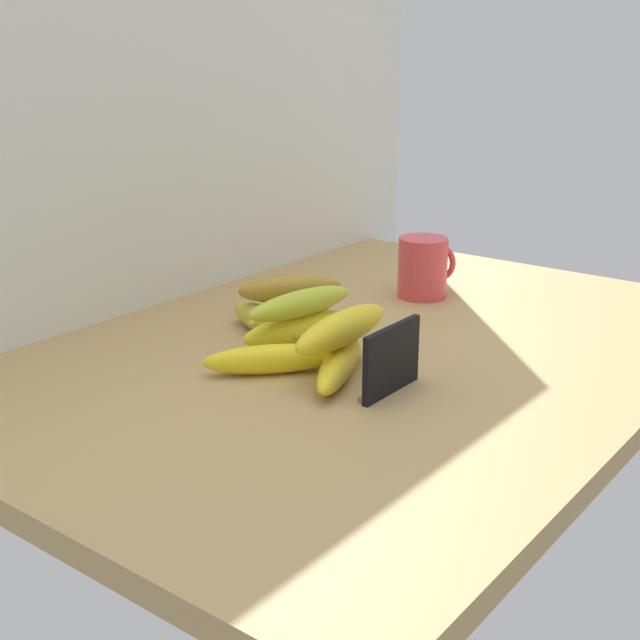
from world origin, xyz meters
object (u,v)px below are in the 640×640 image
at_px(chalkboard_sign, 391,362).
at_px(banana_6, 291,288).
at_px(coffee_mug, 424,267).
at_px(banana_7, 301,303).
at_px(banana_3, 299,329).
at_px(banana_4, 266,321).
at_px(banana_0, 272,359).
at_px(banana_1, 293,312).
at_px(banana_5, 342,329).
at_px(banana_2, 339,364).

xyz_separation_m(chalkboard_sign, banana_6, (0.12, 0.25, 0.02)).
height_order(coffee_mug, banana_7, coffee_mug).
height_order(chalkboard_sign, banana_3, chalkboard_sign).
bearing_deg(chalkboard_sign, banana_4, 75.15).
height_order(banana_3, banana_7, banana_7).
height_order(banana_0, banana_1, same).
bearing_deg(banana_6, coffee_mug, -16.38).
relative_size(banana_0, banana_5, 0.93).
bearing_deg(banana_1, banana_7, -134.06).
distance_m(chalkboard_sign, banana_6, 0.28).
height_order(coffee_mug, banana_6, coffee_mug).
relative_size(chalkboard_sign, banana_0, 0.63).
distance_m(coffee_mug, banana_0, 0.41).
bearing_deg(coffee_mug, banana_4, 165.61).
distance_m(banana_1, banana_2, 0.22).
bearing_deg(banana_3, banana_5, -116.02).
distance_m(banana_2, banana_7, 0.14).
bearing_deg(banana_6, chalkboard_sign, -115.31).
xyz_separation_m(coffee_mug, banana_1, (-0.24, 0.08, -0.03)).
bearing_deg(banana_0, banana_2, -63.69).
bearing_deg(chalkboard_sign, coffee_mug, 25.78).
bearing_deg(banana_2, banana_7, 59.88).
height_order(banana_0, banana_5, banana_5).
xyz_separation_m(banana_4, banana_5, (-0.05, -0.17, 0.04)).
relative_size(chalkboard_sign, banana_2, 0.59).
bearing_deg(banana_2, chalkboard_sign, -88.87).
distance_m(banana_3, banana_7, 0.04).
distance_m(banana_0, banana_1, 0.20).
bearing_deg(chalkboard_sign, banana_2, 91.13).
height_order(coffee_mug, banana_2, coffee_mug).
bearing_deg(banana_1, banana_0, -148.42).
height_order(banana_3, banana_6, banana_6).
relative_size(banana_1, banana_7, 0.99).
bearing_deg(coffee_mug, banana_0, -176.31).
xyz_separation_m(banana_1, banana_6, (-0.01, -0.00, 0.04)).
bearing_deg(coffee_mug, banana_2, -164.45).
bearing_deg(banana_5, banana_3, 63.98).
relative_size(coffee_mug, banana_5, 0.52).
distance_m(banana_2, banana_6, 0.22).
xyz_separation_m(chalkboard_sign, banana_5, (0.01, 0.08, 0.02)).
distance_m(chalkboard_sign, banana_7, 0.20).
distance_m(banana_4, banana_5, 0.19).
height_order(banana_1, banana_4, banana_4).
bearing_deg(chalkboard_sign, banana_3, 70.68).
xyz_separation_m(coffee_mug, banana_2, (-0.37, -0.10, -0.03)).
bearing_deg(coffee_mug, banana_5, -164.90).
relative_size(banana_3, banana_7, 0.99).
xyz_separation_m(chalkboard_sign, banana_4, (0.07, 0.26, -0.02)).
bearing_deg(banana_1, banana_6, -159.59).
height_order(chalkboard_sign, banana_5, chalkboard_sign).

